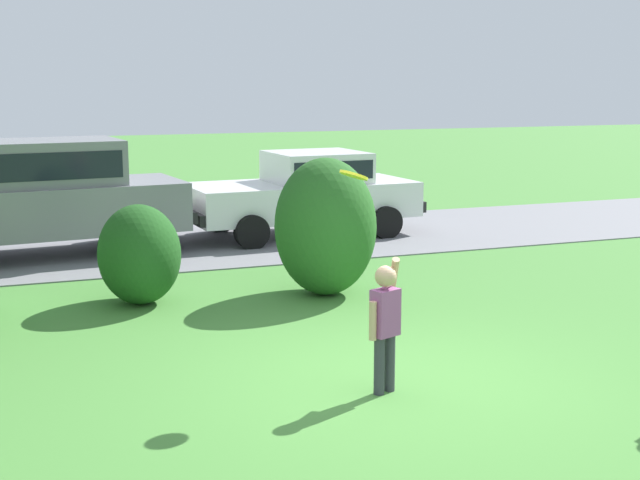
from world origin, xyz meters
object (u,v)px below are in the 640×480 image
at_px(parked_sedan, 306,190).
at_px(child_thrower, 385,318).
at_px(frisbee, 354,175).
at_px(parked_suv, 43,192).

bearing_deg(parked_sedan, child_thrower, -104.94).
relative_size(parked_sedan, child_thrower, 3.48).
height_order(parked_sedan, frisbee, frisbee).
bearing_deg(frisbee, parked_suv, 108.36).
bearing_deg(parked_sedan, frisbee, -106.57).
relative_size(child_thrower, frisbee, 4.58).
relative_size(parked_sedan, parked_suv, 0.93).
height_order(parked_sedan, parked_suv, parked_suv).
relative_size(parked_suv, child_thrower, 3.77).
bearing_deg(parked_suv, frisbee, -71.64).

